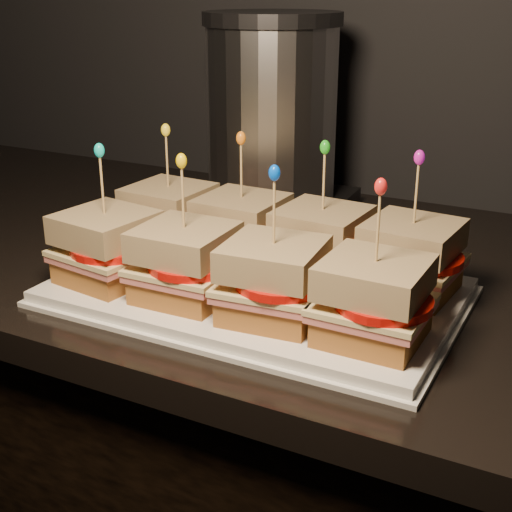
% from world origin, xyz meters
% --- Properties ---
extents(granite_slab, '(2.48, 0.70, 0.04)m').
position_xyz_m(granite_slab, '(0.08, 1.66, 0.87)').
color(granite_slab, black).
rests_on(granite_slab, cabinet).
extents(platter, '(0.46, 0.29, 0.02)m').
position_xyz_m(platter, '(-0.16, 1.51, 0.89)').
color(platter, white).
rests_on(platter, granite_slab).
extents(platter_rim, '(0.47, 0.30, 0.01)m').
position_xyz_m(platter_rim, '(-0.16, 1.51, 0.89)').
color(platter_rim, white).
rests_on(platter_rim, granite_slab).
extents(sandwich_0_bread_bot, '(0.10, 0.10, 0.03)m').
position_xyz_m(sandwich_0_bread_bot, '(-0.33, 1.58, 0.92)').
color(sandwich_0_bread_bot, brown).
rests_on(sandwich_0_bread_bot, platter).
extents(sandwich_0_ham, '(0.11, 0.11, 0.01)m').
position_xyz_m(sandwich_0_ham, '(-0.33, 1.58, 0.93)').
color(sandwich_0_ham, '#CB5D5B').
rests_on(sandwich_0_ham, sandwich_0_bread_bot).
extents(sandwich_0_cheese, '(0.11, 0.11, 0.01)m').
position_xyz_m(sandwich_0_cheese, '(-0.33, 1.58, 0.94)').
color(sandwich_0_cheese, beige).
rests_on(sandwich_0_cheese, sandwich_0_ham).
extents(sandwich_0_tomato, '(0.10, 0.10, 0.01)m').
position_xyz_m(sandwich_0_tomato, '(-0.31, 1.57, 0.95)').
color(sandwich_0_tomato, red).
rests_on(sandwich_0_tomato, sandwich_0_cheese).
extents(sandwich_0_bread_top, '(0.10, 0.10, 0.03)m').
position_xyz_m(sandwich_0_bread_top, '(-0.33, 1.58, 0.97)').
color(sandwich_0_bread_top, '#4F2E0F').
rests_on(sandwich_0_bread_top, sandwich_0_tomato).
extents(sandwich_0_pick, '(0.00, 0.00, 0.09)m').
position_xyz_m(sandwich_0_pick, '(-0.33, 1.58, 1.02)').
color(sandwich_0_pick, tan).
rests_on(sandwich_0_pick, sandwich_0_bread_top).
extents(sandwich_0_frill, '(0.01, 0.01, 0.02)m').
position_xyz_m(sandwich_0_frill, '(-0.33, 1.58, 1.06)').
color(sandwich_0_frill, yellow).
rests_on(sandwich_0_frill, sandwich_0_pick).
extents(sandwich_1_bread_bot, '(0.10, 0.10, 0.03)m').
position_xyz_m(sandwich_1_bread_bot, '(-0.22, 1.58, 0.92)').
color(sandwich_1_bread_bot, brown).
rests_on(sandwich_1_bread_bot, platter).
extents(sandwich_1_ham, '(0.11, 0.11, 0.01)m').
position_xyz_m(sandwich_1_ham, '(-0.22, 1.58, 0.93)').
color(sandwich_1_ham, '#CB5D5B').
rests_on(sandwich_1_ham, sandwich_1_bread_bot).
extents(sandwich_1_cheese, '(0.11, 0.11, 0.01)m').
position_xyz_m(sandwich_1_cheese, '(-0.22, 1.58, 0.94)').
color(sandwich_1_cheese, beige).
rests_on(sandwich_1_cheese, sandwich_1_ham).
extents(sandwich_1_tomato, '(0.10, 0.10, 0.01)m').
position_xyz_m(sandwich_1_tomato, '(-0.20, 1.57, 0.95)').
color(sandwich_1_tomato, red).
rests_on(sandwich_1_tomato, sandwich_1_cheese).
extents(sandwich_1_bread_top, '(0.10, 0.10, 0.03)m').
position_xyz_m(sandwich_1_bread_top, '(-0.22, 1.58, 0.97)').
color(sandwich_1_bread_top, '#4F2E0F').
rests_on(sandwich_1_bread_top, sandwich_1_tomato).
extents(sandwich_1_pick, '(0.00, 0.00, 0.09)m').
position_xyz_m(sandwich_1_pick, '(-0.22, 1.58, 1.02)').
color(sandwich_1_pick, tan).
rests_on(sandwich_1_pick, sandwich_1_bread_top).
extents(sandwich_1_frill, '(0.01, 0.01, 0.02)m').
position_xyz_m(sandwich_1_frill, '(-0.22, 1.58, 1.06)').
color(sandwich_1_frill, orange).
rests_on(sandwich_1_frill, sandwich_1_pick).
extents(sandwich_2_bread_bot, '(0.10, 0.10, 0.03)m').
position_xyz_m(sandwich_2_bread_bot, '(-0.11, 1.58, 0.92)').
color(sandwich_2_bread_bot, brown).
rests_on(sandwich_2_bread_bot, platter).
extents(sandwich_2_ham, '(0.11, 0.11, 0.01)m').
position_xyz_m(sandwich_2_ham, '(-0.11, 1.58, 0.93)').
color(sandwich_2_ham, '#CB5D5B').
rests_on(sandwich_2_ham, sandwich_2_bread_bot).
extents(sandwich_2_cheese, '(0.12, 0.11, 0.01)m').
position_xyz_m(sandwich_2_cheese, '(-0.11, 1.58, 0.94)').
color(sandwich_2_cheese, beige).
rests_on(sandwich_2_cheese, sandwich_2_ham).
extents(sandwich_2_tomato, '(0.10, 0.10, 0.01)m').
position_xyz_m(sandwich_2_tomato, '(-0.09, 1.57, 0.95)').
color(sandwich_2_tomato, red).
rests_on(sandwich_2_tomato, sandwich_2_cheese).
extents(sandwich_2_bread_top, '(0.11, 0.11, 0.03)m').
position_xyz_m(sandwich_2_bread_top, '(-0.11, 1.58, 0.97)').
color(sandwich_2_bread_top, '#4F2E0F').
rests_on(sandwich_2_bread_top, sandwich_2_tomato).
extents(sandwich_2_pick, '(0.00, 0.00, 0.09)m').
position_xyz_m(sandwich_2_pick, '(-0.11, 1.58, 1.02)').
color(sandwich_2_pick, tan).
rests_on(sandwich_2_pick, sandwich_2_bread_top).
extents(sandwich_2_frill, '(0.01, 0.01, 0.02)m').
position_xyz_m(sandwich_2_frill, '(-0.11, 1.58, 1.06)').
color(sandwich_2_frill, green).
rests_on(sandwich_2_frill, sandwich_2_pick).
extents(sandwich_3_bread_bot, '(0.10, 0.10, 0.03)m').
position_xyz_m(sandwich_3_bread_bot, '(0.01, 1.58, 0.92)').
color(sandwich_3_bread_bot, brown).
rests_on(sandwich_3_bread_bot, platter).
extents(sandwich_3_ham, '(0.11, 0.11, 0.01)m').
position_xyz_m(sandwich_3_ham, '(0.01, 1.58, 0.93)').
color(sandwich_3_ham, '#CB5D5B').
rests_on(sandwich_3_ham, sandwich_3_bread_bot).
extents(sandwich_3_cheese, '(0.12, 0.11, 0.01)m').
position_xyz_m(sandwich_3_cheese, '(0.01, 1.58, 0.94)').
color(sandwich_3_cheese, beige).
rests_on(sandwich_3_cheese, sandwich_3_ham).
extents(sandwich_3_tomato, '(0.10, 0.10, 0.01)m').
position_xyz_m(sandwich_3_tomato, '(0.02, 1.57, 0.95)').
color(sandwich_3_tomato, red).
rests_on(sandwich_3_tomato, sandwich_3_cheese).
extents(sandwich_3_bread_top, '(0.11, 0.11, 0.03)m').
position_xyz_m(sandwich_3_bread_top, '(0.01, 1.58, 0.97)').
color(sandwich_3_bread_top, '#4F2E0F').
rests_on(sandwich_3_bread_top, sandwich_3_tomato).
extents(sandwich_3_pick, '(0.00, 0.00, 0.09)m').
position_xyz_m(sandwich_3_pick, '(0.01, 1.58, 1.02)').
color(sandwich_3_pick, tan).
rests_on(sandwich_3_pick, sandwich_3_bread_top).
extents(sandwich_3_frill, '(0.01, 0.01, 0.02)m').
position_xyz_m(sandwich_3_frill, '(0.01, 1.58, 1.06)').
color(sandwich_3_frill, '#C516A7').
rests_on(sandwich_3_frill, sandwich_3_pick).
extents(sandwich_4_bread_bot, '(0.11, 0.11, 0.03)m').
position_xyz_m(sandwich_4_bread_bot, '(-0.33, 1.44, 0.92)').
color(sandwich_4_bread_bot, brown).
rests_on(sandwich_4_bread_bot, platter).
extents(sandwich_4_ham, '(0.12, 0.12, 0.01)m').
position_xyz_m(sandwich_4_ham, '(-0.33, 1.44, 0.93)').
color(sandwich_4_ham, '#CB5D5B').
rests_on(sandwich_4_ham, sandwich_4_bread_bot).
extents(sandwich_4_cheese, '(0.12, 0.12, 0.01)m').
position_xyz_m(sandwich_4_cheese, '(-0.33, 1.44, 0.94)').
color(sandwich_4_cheese, beige).
rests_on(sandwich_4_cheese, sandwich_4_ham).
extents(sandwich_4_tomato, '(0.10, 0.10, 0.01)m').
position_xyz_m(sandwich_4_tomato, '(-0.31, 1.44, 0.95)').
color(sandwich_4_tomato, red).
rests_on(sandwich_4_tomato, sandwich_4_cheese).
extents(sandwich_4_bread_top, '(0.11, 0.11, 0.03)m').
position_xyz_m(sandwich_4_bread_top, '(-0.33, 1.44, 0.97)').
color(sandwich_4_bread_top, '#4F2E0F').
rests_on(sandwich_4_bread_top, sandwich_4_tomato).
extents(sandwich_4_pick, '(0.00, 0.00, 0.09)m').
position_xyz_m(sandwich_4_pick, '(-0.33, 1.44, 1.02)').
color(sandwich_4_pick, tan).
rests_on(sandwich_4_pick, sandwich_4_bread_top).
extents(sandwich_4_frill, '(0.01, 0.01, 0.02)m').
position_xyz_m(sandwich_4_frill, '(-0.33, 1.44, 1.06)').
color(sandwich_4_frill, '#0DC5B5').
rests_on(sandwich_4_frill, sandwich_4_pick).
extents(sandwich_5_bread_bot, '(0.10, 0.10, 0.03)m').
position_xyz_m(sandwich_5_bread_bot, '(-0.22, 1.44, 0.92)').
color(sandwich_5_bread_bot, brown).
rests_on(sandwich_5_bread_bot, platter).
extents(sandwich_5_ham, '(0.11, 0.11, 0.01)m').
position_xyz_m(sandwich_5_ham, '(-0.22, 1.44, 0.93)').
color(sandwich_5_ham, '#CB5D5B').
rests_on(sandwich_5_ham, sandwich_5_bread_bot).
extents(sandwich_5_cheese, '(0.11, 0.11, 0.01)m').
position_xyz_m(sandwich_5_cheese, '(-0.22, 1.44, 0.94)').
color(sandwich_5_cheese, beige).
rests_on(sandwich_5_cheese, sandwich_5_ham).
extents(sandwich_5_tomato, '(0.10, 0.10, 0.01)m').
position_xyz_m(sandwich_5_tomato, '(-0.20, 1.44, 0.95)').
color(sandwich_5_tomato, red).
rests_on(sandwich_5_tomato, sandwich_5_cheese).
extents(sandwich_5_bread_top, '(0.10, 0.10, 0.03)m').
position_xyz_m(sandwich_5_bread_top, '(-0.22, 1.44, 0.97)').
color(sandwich_5_bread_top, '#4F2E0F').
rests_on(sandwich_5_bread_top, sandwich_5_tomato).
extents(sandwich_5_pick, '(0.00, 0.00, 0.09)m').
position_xyz_m(sandwich_5_pick, '(-0.22, 1.44, 1.02)').
color(sandwich_5_pick, tan).
rests_on(sandwich_5_pick, sandwich_5_bread_top).
extents(sandwich_5_frill, '(0.01, 0.01, 0.02)m').
position_xyz_m(sandwich_5_frill, '(-0.22, 1.44, 1.06)').
color(sandwich_5_frill, yellow).
rests_on(sandwich_5_frill, sandwich_5_pick).
extents(sandwich_6_bread_bot, '(0.11, 0.11, 0.03)m').
position_xyz_m(sandwich_6_bread_bot, '(-0.11, 1.44, 0.92)').
color(sandwich_6_bread_bot, brown).
rests_on(sandwich_6_bread_bot, platter).
extents(sandwich_6_ham, '(0.12, 0.11, 0.01)m').
position_xyz_m(sandwich_6_ham, '(-0.11, 1.44, 0.93)').
color(sandwich_6_ham, '#CB5D5B').
rests_on(sandwich_6_ham, sandwich_6_bread_bot).
extents(sandwich_6_cheese, '(0.12, 0.11, 0.01)m').
position_xyz_m(sandwich_6_cheese, '(-0.11, 1.44, 0.94)').
color(sandwich_6_cheese, beige).
rests_on(sandwich_6_cheese, sandwich_6_ham).
extents(sandwich_6_tomato, '(0.10, 0.10, 0.01)m').
position_xyz_m(sandwich_6_tomato, '(-0.09, 1.44, 0.95)').
color(sandwich_6_tomato, red).
rests_on(sandwich_6_tomato, sandwich_6_cheese).
extents(sandwich_6_bread_top, '(0.11, 0.11, 0.03)m').
position_xyz_m(sandwich_6_bread_top, '(-0.11, 1.44, 0.97)').
color(sandwich_6_bread_top, '#4F2E0F').
rests_on(sandwich_6_bread_top, sandwich_6_tomato).
extents(sandwich_6_pick, '(0.00, 0.00, 0.09)m').
position_xyz_m(sandwich_6_pick, '(-0.11, 1.44, 1.02)').
color(sandwich_6_pick, tan).
rests_on(sandwich_6_pick, sandwich_6_bread_top).
extents(sandwich_6_frill, '(0.01, 0.01, 0.02)m').
position_xyz_m(sandwich_6_frill, '(-0.11, 1.44, 1.06)').
color(sandwich_6_frill, blue).
rests_on(sandwich_6_frill, sandwich_6_pick).
extents(sandwich_7_bread_bot, '(0.10, 0.10, 0.03)m').
position_xyz_m(sandwich_7_bread_bot, '(0.01, 1.44, 0.92)').
color(sandwich_7_bread_bot, brown).
rests_on(sandwich_7_bread_bot, platter).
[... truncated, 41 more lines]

